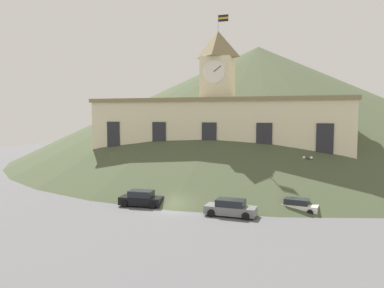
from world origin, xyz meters
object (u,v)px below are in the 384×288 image
Objects in this scene: street_lamp_far_right at (210,164)px; car_white_taxi at (296,206)px; car_green_wagon at (223,195)px; pedestrian at (211,186)px; car_black_suv at (141,199)px; street_lamp_center at (115,161)px; street_lamp_far_left at (307,167)px; car_gray_pickup at (231,208)px.

car_white_taxi is at bearing -35.23° from street_lamp_far_right.
car_green_wagon is (3.51, -6.15, -2.84)m from street_lamp_far_right.
car_green_wagon is 1.02× the size of car_white_taxi.
car_black_suv is at bearing 26.97° from pedestrian.
street_lamp_far_right reaches higher than street_lamp_center.
street_lamp_far_left is 1.09× the size of car_green_wagon.
car_black_suv is 0.95× the size of car_gray_pickup.
car_green_wagon is 0.89× the size of car_gray_pickup.
car_white_taxi is 0.87× the size of car_gray_pickup.
street_lamp_far_right is at bearing -29.63° from car_white_taxi.
street_lamp_far_left is at bearing -89.54° from car_white_taxi.
car_green_wagon is 4.77m from pedestrian.
car_black_suv is (-8.38, -5.42, 0.11)m from car_green_wagon.
street_lamp_far_right is at bearing 116.38° from car_gray_pickup.
pedestrian is (0.76, -2.27, -2.60)m from street_lamp_far_right.
pedestrian reaches higher than car_white_taxi.
street_lamp_center is 0.98× the size of car_green_wagon.
car_black_suv is (-17.88, -11.57, -2.92)m from street_lamp_far_left.
car_white_taxi is at bearing -176.11° from car_black_suv.
car_black_suv is (10.23, -11.57, -2.58)m from street_lamp_center.
street_lamp_far_right is at bearing -103.35° from pedestrian.
street_lamp_far_left is at bearing 0.00° from street_lamp_center.
street_lamp_center is 0.87× the size of car_gray_pickup.
street_lamp_far_left is 11.71m from car_green_wagon.
street_lamp_far_left reaches higher than car_white_taxi.
car_gray_pickup is (2.33, -6.21, 0.09)m from car_green_wagon.
street_lamp_far_right is 13.95m from car_gray_pickup.
street_lamp_center is at bearing 180.00° from street_lamp_far_left.
street_lamp_far_left reaches higher than car_green_wagon.
car_green_wagon is at bearing 93.52° from pedestrian.
car_white_taxi is at bearing -17.54° from street_lamp_center.
car_gray_pickup is at bearing 169.92° from car_black_suv.
street_lamp_far_right is (15.10, 0.00, 0.15)m from street_lamp_center.
street_lamp_center is 0.90× the size of street_lamp_far_left.
car_black_suv reaches higher than car_green_wagon.
pedestrian reaches higher than car_gray_pickup.
car_white_taxi is (8.72, -2.49, -0.02)m from car_green_wagon.
street_lamp_far_left reaches higher than street_lamp_far_right.
street_lamp_far_right is 3.53m from pedestrian.
street_lamp_center is 28.11m from street_lamp_far_left.
car_white_taxi is at bearing -10.77° from car_green_wagon.
street_lamp_far_left is 14.59m from car_gray_pickup.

